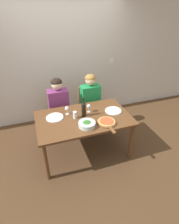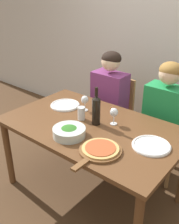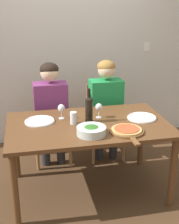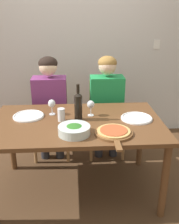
% 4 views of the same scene
% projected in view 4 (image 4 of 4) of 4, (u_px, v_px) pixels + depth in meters
% --- Properties ---
extents(ground_plane, '(40.00, 40.00, 0.00)m').
position_uv_depth(ground_plane, '(78.00, 189.00, 2.65)').
color(ground_plane, '#4C331E').
extents(back_wall, '(10.00, 0.06, 2.70)m').
position_uv_depth(back_wall, '(74.00, 37.00, 3.41)').
color(back_wall, silver).
rests_on(back_wall, ground).
extents(dining_table, '(1.56, 0.94, 0.75)m').
position_uv_depth(dining_table, '(77.00, 130.00, 2.41)').
color(dining_table, brown).
rests_on(dining_table, ground).
extents(chair_left, '(0.42, 0.42, 0.88)m').
position_uv_depth(chair_left, '(52.00, 116.00, 3.18)').
color(chair_left, '#9E7042').
rests_on(chair_left, ground).
extents(chair_right, '(0.42, 0.42, 0.88)m').
position_uv_depth(chair_right, '(105.00, 115.00, 3.22)').
color(chair_right, '#9E7042').
rests_on(chair_right, ground).
extents(person_woman, '(0.47, 0.51, 1.22)m').
position_uv_depth(person_woman, '(50.00, 100.00, 2.98)').
color(person_woman, '#28282D').
rests_on(person_woman, ground).
extents(person_man, '(0.47, 0.51, 1.22)m').
position_uv_depth(person_man, '(107.00, 98.00, 3.02)').
color(person_man, '#28282D').
rests_on(person_man, ground).
extents(wine_bottle, '(0.07, 0.07, 0.34)m').
position_uv_depth(wine_bottle, '(78.00, 106.00, 2.36)').
color(wine_bottle, black).
rests_on(wine_bottle, dining_table).
extents(broccoli_bowl, '(0.26, 0.26, 0.08)m').
position_uv_depth(broccoli_bowl, '(74.00, 130.00, 2.12)').
color(broccoli_bowl, silver).
rests_on(broccoli_bowl, dining_table).
extents(dinner_plate_left, '(0.29, 0.29, 0.02)m').
position_uv_depth(dinner_plate_left, '(29.00, 116.00, 2.48)').
color(dinner_plate_left, white).
rests_on(dinner_plate_left, dining_table).
extents(dinner_plate_right, '(0.29, 0.29, 0.02)m').
position_uv_depth(dinner_plate_right, '(137.00, 118.00, 2.43)').
color(dinner_plate_right, white).
rests_on(dinner_plate_right, dining_table).
extents(pizza_on_board, '(0.31, 0.45, 0.04)m').
position_uv_depth(pizza_on_board, '(114.00, 132.00, 2.13)').
color(pizza_on_board, brown).
rests_on(pizza_on_board, dining_table).
extents(wine_glass_left, '(0.07, 0.07, 0.15)m').
position_uv_depth(wine_glass_left, '(52.00, 104.00, 2.50)').
color(wine_glass_left, silver).
rests_on(wine_glass_left, dining_table).
extents(wine_glass_right, '(0.07, 0.07, 0.15)m').
position_uv_depth(wine_glass_right, '(91.00, 105.00, 2.47)').
color(wine_glass_right, silver).
rests_on(wine_glass_right, dining_table).
extents(water_tumbler, '(0.07, 0.07, 0.12)m').
position_uv_depth(water_tumbler, '(61.00, 115.00, 2.37)').
color(water_tumbler, silver).
rests_on(water_tumbler, dining_table).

